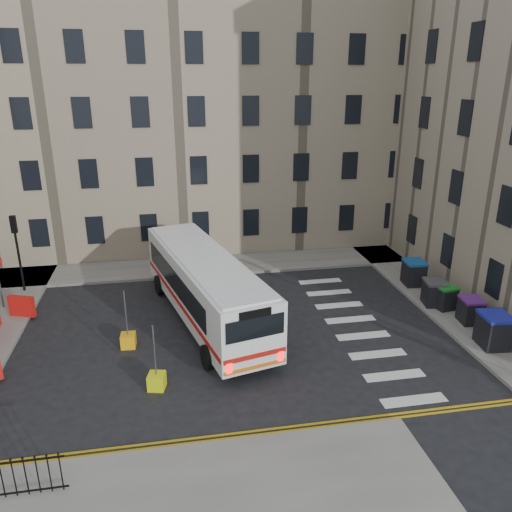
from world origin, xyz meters
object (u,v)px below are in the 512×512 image
object	(u,v)px
wheelie_bin_e	(414,272)
bollard_chevron	(157,381)
wheelie_bin_b	(471,310)
bus	(205,285)
wheelie_bin_a	(494,330)
bollard_yellow	(128,340)
wheelie_bin_c	(444,297)
wheelie_bin_d	(434,292)

from	to	relation	value
wheelie_bin_e	bollard_chevron	world-z (taller)	wheelie_bin_e
wheelie_bin_b	bollard_chevron	world-z (taller)	wheelie_bin_b
bus	wheelie_bin_a	distance (m)	12.64
bollard_yellow	bollard_chevron	xyz separation A→B (m)	(1.21, -3.29, 0.00)
bollard_chevron	wheelie_bin_e	bearing A→B (deg)	27.55
wheelie_bin_c	bollard_yellow	xyz separation A→B (m)	(-15.05, -0.87, -0.44)
wheelie_bin_b	bollard_yellow	xyz separation A→B (m)	(-15.43, 0.77, -0.45)
wheelie_bin_d	bollard_chevron	xyz separation A→B (m)	(-13.55, -4.61, -0.48)
bollard_yellow	bollard_chevron	bearing A→B (deg)	-69.83
wheelie_bin_b	wheelie_bin_e	xyz separation A→B (m)	(-0.45, 4.67, 0.08)
wheelie_bin_e	bollard_yellow	size ratio (longest dim) A/B	2.25
wheelie_bin_a	wheelie_bin_c	distance (m)	3.78
wheelie_bin_e	bollard_chevron	xyz separation A→B (m)	(-13.77, -7.18, -0.53)
wheelie_bin_d	bollard_yellow	distance (m)	14.82
bus	wheelie_bin_e	bearing A→B (deg)	-3.94
bollard_yellow	wheelie_bin_c	bearing A→B (deg)	3.31
bollard_chevron	wheelie_bin_a	bearing A→B (deg)	1.56
wheelie_bin_b	bollard_chevron	xyz separation A→B (m)	(-14.22, -2.52, -0.45)
wheelie_bin_a	bollard_chevron	xyz separation A→B (m)	(-13.91, -0.38, -0.58)
wheelie_bin_c	bollard_chevron	distance (m)	14.46
bus	wheelie_bin_d	bearing A→B (deg)	-16.74
wheelie_bin_c	bollard_chevron	bearing A→B (deg)	-173.25
wheelie_bin_c	wheelie_bin_a	bearing A→B (deg)	-98.89
wheelie_bin_c	wheelie_bin_d	bearing A→B (deg)	113.30
wheelie_bin_a	wheelie_bin_c	xyz separation A→B (m)	(-0.07, 3.78, -0.14)
wheelie_bin_c	bollard_chevron	world-z (taller)	wheelie_bin_c
wheelie_bin_b	wheelie_bin_c	size ratio (longest dim) A/B	0.99
wheelie_bin_b	bollard_chevron	size ratio (longest dim) A/B	1.98
wheelie_bin_b	bollard_chevron	distance (m)	14.45
wheelie_bin_d	bollard_yellow	size ratio (longest dim) A/B	2.18
wheelie_bin_c	bollard_chevron	size ratio (longest dim) A/B	1.99
bollard_yellow	wheelie_bin_e	bearing A→B (deg)	14.58
bus	bollard_yellow	xyz separation A→B (m)	(-3.47, -1.92, -1.51)
wheelie_bin_a	wheelie_bin_c	size ratio (longest dim) A/B	1.21
wheelie_bin_c	wheelie_bin_e	size ratio (longest dim) A/B	0.89
bus	bollard_yellow	distance (m)	4.25
wheelie_bin_b	wheelie_bin_d	bearing A→B (deg)	114.71
wheelie_bin_c	wheelie_bin_d	world-z (taller)	wheelie_bin_d
wheelie_bin_d	wheelie_bin_e	world-z (taller)	wheelie_bin_e
wheelie_bin_b	wheelie_bin_e	world-z (taller)	wheelie_bin_e
wheelie_bin_a	wheelie_bin_e	bearing A→B (deg)	96.89
wheelie_bin_b	wheelie_bin_d	distance (m)	2.20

